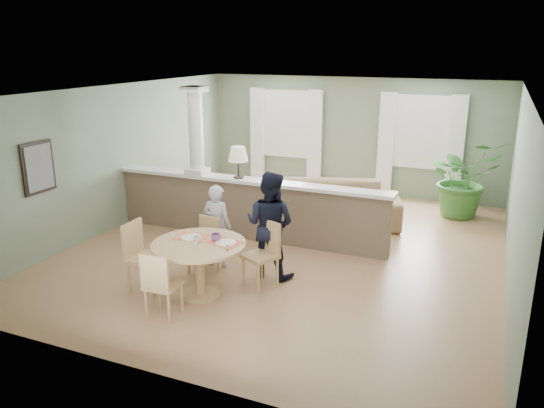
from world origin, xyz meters
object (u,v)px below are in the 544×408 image
at_px(chair_near, 160,283).
at_px(chair_side, 141,254).
at_px(man_person, 270,225).
at_px(chair_far_man, 264,251).
at_px(sofa, 326,204).
at_px(dining_table, 200,254).
at_px(child_person, 217,226).
at_px(houseplant, 463,178).
at_px(chair_far_boy, 206,242).

bearing_deg(chair_near, chair_side, -43.13).
bearing_deg(man_person, chair_far_man, 104.47).
bearing_deg(chair_near, sofa, -103.97).
bearing_deg(dining_table, sofa, 79.66).
height_order(dining_table, child_person, child_person).
bearing_deg(man_person, houseplant, -115.26).
height_order(chair_side, man_person, man_person).
bearing_deg(chair_far_man, child_person, -173.64).
relative_size(houseplant, child_person, 1.19).
bearing_deg(sofa, houseplant, 15.53).
bearing_deg(dining_table, chair_far_boy, 114.53).
height_order(sofa, man_person, man_person).
bearing_deg(chair_side, chair_near, -130.28).
bearing_deg(dining_table, chair_far_man, 44.91).
xyz_separation_m(sofa, dining_table, (-0.67, -3.68, 0.21)).
bearing_deg(houseplant, chair_far_boy, -127.18).
distance_m(chair_far_boy, chair_far_man, 1.03).
distance_m(dining_table, chair_far_man, 0.96).
distance_m(chair_near, man_person, 1.97).
distance_m(sofa, chair_side, 4.15).
bearing_deg(chair_near, man_person, -116.58).
bearing_deg(houseplant, chair_near, -118.09).
xyz_separation_m(dining_table, chair_far_man, (0.68, 0.68, -0.10)).
bearing_deg(dining_table, chair_near, -100.40).
height_order(houseplant, chair_side, houseplant).
bearing_deg(child_person, dining_table, 107.91).
xyz_separation_m(houseplant, chair_side, (-3.94, -5.44, -0.23)).
bearing_deg(chair_far_boy, houseplant, 61.60).
relative_size(dining_table, chair_near, 1.43).
bearing_deg(chair_side, chair_far_man, -61.94).
distance_m(sofa, houseplant, 2.91).
bearing_deg(chair_far_man, sofa, 116.73).
height_order(sofa, houseplant, houseplant).
xyz_separation_m(chair_near, man_person, (0.76, 1.79, 0.32)).
xyz_separation_m(houseplant, dining_table, (-3.08, -5.27, -0.17)).
distance_m(child_person, man_person, 0.92).
distance_m(chair_far_boy, child_person, 0.34).
xyz_separation_m(sofa, man_person, (-0.05, -2.66, 0.40)).
xyz_separation_m(chair_near, child_person, (-0.15, 1.80, 0.17)).
height_order(chair_far_boy, child_person, child_person).
height_order(houseplant, chair_far_man, houseplant).
xyz_separation_m(chair_side, man_person, (1.48, 1.20, 0.25)).
bearing_deg(chair_far_boy, child_person, 87.38).
relative_size(sofa, chair_side, 2.78).
bearing_deg(chair_side, sofa, -22.46).
relative_size(chair_far_boy, chair_far_man, 0.91).
relative_size(sofa, chair_far_man, 2.93).
distance_m(houseplant, dining_table, 6.11).
relative_size(houseplant, chair_far_man, 1.64).
height_order(chair_far_boy, chair_side, chair_side).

